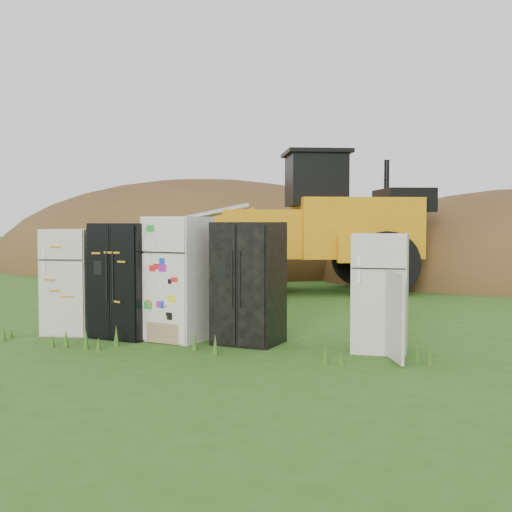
{
  "coord_description": "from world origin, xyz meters",
  "views": [
    {
      "loc": [
        3.1,
        -8.85,
        1.75
      ],
      "look_at": [
        -0.04,
        2.0,
        1.16
      ],
      "focal_mm": 45.0,
      "sensor_mm": 36.0,
      "label": 1
    }
  ],
  "objects_px": {
    "fridge_black_side": "(127,280)",
    "fridge_open_door": "(380,293)",
    "wheel_loader": "(281,222)",
    "fridge_sticker": "(179,278)",
    "fridge_leftmost": "(70,282)",
    "fridge_dark_mid": "(249,283)"
  },
  "relations": [
    {
      "from": "fridge_dark_mid",
      "to": "fridge_leftmost",
      "type": "bearing_deg",
      "value": -170.95
    },
    {
      "from": "fridge_sticker",
      "to": "fridge_dark_mid",
      "type": "xyz_separation_m",
      "value": [
        1.09,
        -0.0,
        -0.04
      ]
    },
    {
      "from": "wheel_loader",
      "to": "fridge_dark_mid",
      "type": "bearing_deg",
      "value": -101.14
    },
    {
      "from": "fridge_sticker",
      "to": "wheel_loader",
      "type": "height_order",
      "value": "wheel_loader"
    },
    {
      "from": "fridge_leftmost",
      "to": "fridge_open_door",
      "type": "height_order",
      "value": "fridge_leftmost"
    },
    {
      "from": "fridge_dark_mid",
      "to": "fridge_open_door",
      "type": "relative_size",
      "value": 1.1
    },
    {
      "from": "fridge_sticker",
      "to": "fridge_open_door",
      "type": "distance_m",
      "value": 2.97
    },
    {
      "from": "fridge_leftmost",
      "to": "fridge_black_side",
      "type": "bearing_deg",
      "value": -12.02
    },
    {
      "from": "fridge_sticker",
      "to": "fridge_open_door",
      "type": "xyz_separation_m",
      "value": [
        2.97,
        -0.03,
        -0.12
      ]
    },
    {
      "from": "fridge_leftmost",
      "to": "fridge_open_door",
      "type": "distance_m",
      "value": 4.82
    },
    {
      "from": "fridge_leftmost",
      "to": "fridge_black_side",
      "type": "distance_m",
      "value": 1.0
    },
    {
      "from": "fridge_black_side",
      "to": "fridge_leftmost",
      "type": "bearing_deg",
      "value": -171.58
    },
    {
      "from": "fridge_open_door",
      "to": "fridge_black_side",
      "type": "bearing_deg",
      "value": 179.04
    },
    {
      "from": "fridge_open_door",
      "to": "wheel_loader",
      "type": "xyz_separation_m",
      "value": [
        -3.12,
        6.96,
        0.97
      ]
    },
    {
      "from": "fridge_leftmost",
      "to": "fridge_dark_mid",
      "type": "distance_m",
      "value": 2.94
    },
    {
      "from": "fridge_black_side",
      "to": "wheel_loader",
      "type": "xyz_separation_m",
      "value": [
        0.7,
        6.96,
        0.9
      ]
    },
    {
      "from": "fridge_black_side",
      "to": "wheel_loader",
      "type": "height_order",
      "value": "wheel_loader"
    },
    {
      "from": "fridge_leftmost",
      "to": "fridge_open_door",
      "type": "bearing_deg",
      "value": -10.54
    },
    {
      "from": "fridge_black_side",
      "to": "fridge_dark_mid",
      "type": "height_order",
      "value": "fridge_dark_mid"
    },
    {
      "from": "fridge_black_side",
      "to": "fridge_open_door",
      "type": "xyz_separation_m",
      "value": [
        3.82,
        -0.0,
        -0.07
      ]
    },
    {
      "from": "fridge_black_side",
      "to": "fridge_sticker",
      "type": "distance_m",
      "value": 0.85
    },
    {
      "from": "fridge_black_side",
      "to": "fridge_open_door",
      "type": "relative_size",
      "value": 1.09
    }
  ]
}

